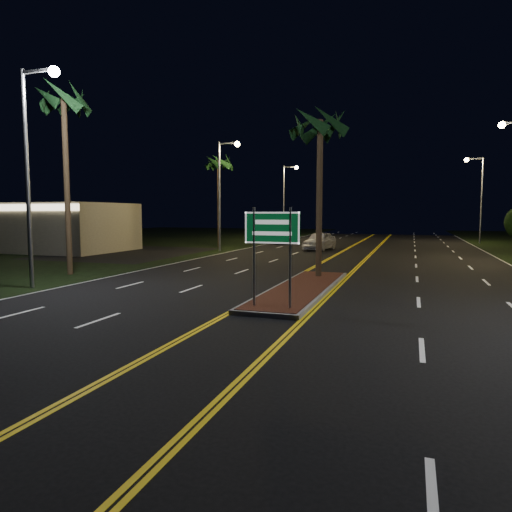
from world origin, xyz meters
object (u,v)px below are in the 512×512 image
at_px(streetlight_right_far, 478,189).
at_px(palm_left_far, 219,163).
at_px(palm_left_near, 64,103).
at_px(car_near, 320,239).
at_px(median_island, 302,289).
at_px(streetlight_left_far, 287,193).
at_px(palm_median, 320,125).
at_px(streetlight_left_near, 33,152).
at_px(highway_sign, 272,237).
at_px(commercial_building, 40,227).
at_px(streetlight_left_mid, 224,183).
at_px(car_far, 285,236).

bearing_deg(streetlight_right_far, palm_left_far, -149.12).
distance_m(streetlight_right_far, palm_left_far, 27.36).
relative_size(palm_left_near, car_near, 1.77).
relative_size(median_island, streetlight_left_far, 1.14).
height_order(streetlight_right_far, car_near, streetlight_right_far).
bearing_deg(palm_median, streetlight_left_near, -148.51).
xyz_separation_m(highway_sign, commercial_building, (-26.00, 17.19, -0.40)).
xyz_separation_m(median_island, streetlight_left_far, (-10.61, 37.00, 5.57)).
distance_m(streetlight_left_mid, streetlight_left_far, 20.00).
bearing_deg(palm_left_far, streetlight_left_far, 82.22).
bearing_deg(median_island, streetlight_left_far, 106.00).
distance_m(highway_sign, streetlight_left_far, 42.67).
relative_size(commercial_building, palm_median, 1.81).
distance_m(palm_left_far, car_near, 11.67).
height_order(streetlight_left_far, car_near, streetlight_left_far).
bearing_deg(car_near, median_island, -72.81).
xyz_separation_m(highway_sign, car_near, (-3.34, 25.19, -1.48)).
xyz_separation_m(streetlight_left_near, palm_left_far, (-2.19, 24.00, 2.09)).
relative_size(palm_left_far, car_far, 1.77).
xyz_separation_m(commercial_building, streetlight_left_near, (15.39, -15.99, 3.65)).
xyz_separation_m(median_island, palm_left_far, (-12.80, 21.00, 7.66)).
height_order(streetlight_left_near, streetlight_left_mid, same).
height_order(highway_sign, palm_median, palm_median).
bearing_deg(streetlight_right_far, streetlight_left_mid, -139.70).
relative_size(median_island, commercial_building, 0.68).
relative_size(streetlight_right_far, car_far, 1.81).
height_order(streetlight_left_near, car_near, streetlight_left_near).
bearing_deg(palm_left_far, streetlight_left_near, -84.79).
relative_size(streetlight_left_near, car_near, 1.63).
height_order(palm_left_far, car_far, palm_left_far).
distance_m(median_island, streetlight_left_near, 12.36).
height_order(commercial_building, streetlight_left_mid, streetlight_left_mid).
bearing_deg(car_near, highway_sign, -74.30).
bearing_deg(car_near, streetlight_left_near, -98.72).
distance_m(streetlight_left_far, streetlight_right_far, 21.32).
relative_size(streetlight_left_mid, streetlight_left_far, 1.00).
bearing_deg(highway_sign, palm_median, 90.00).
distance_m(commercial_building, palm_median, 28.18).
relative_size(highway_sign, streetlight_right_far, 0.36).
bearing_deg(streetlight_left_mid, palm_left_far, 118.67).
height_order(median_island, highway_sign, highway_sign).
bearing_deg(palm_left_near, streetlight_right_far, 55.79).
xyz_separation_m(palm_median, car_far, (-8.37, 24.63, -6.44)).
height_order(commercial_building, car_far, commercial_building).
bearing_deg(palm_median, car_near, 100.80).
xyz_separation_m(highway_sign, palm_median, (0.00, 7.70, 4.87)).
distance_m(streetlight_right_far, palm_left_near, 41.22).
distance_m(median_island, palm_left_far, 25.76).
distance_m(commercial_building, car_near, 24.06).
bearing_deg(palm_median, highway_sign, -90.00).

